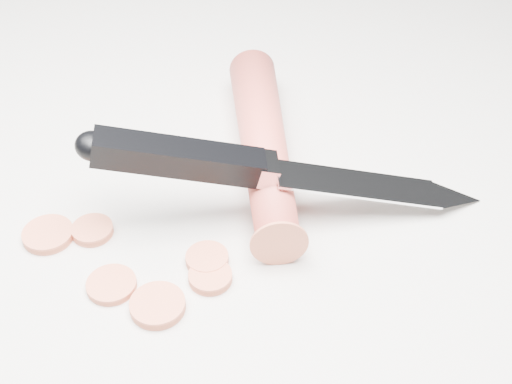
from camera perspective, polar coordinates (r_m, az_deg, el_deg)
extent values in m
plane|color=beige|center=(0.54, -7.67, -1.07)|extent=(2.40, 2.40, 0.00)
cylinder|color=#CB3D34|center=(0.56, 0.62, 3.86)|extent=(0.07, 0.22, 0.04)
cylinder|color=#D25D3E|center=(0.49, -11.49, -7.28)|extent=(0.03, 0.03, 0.01)
cylinder|color=#D25D3E|center=(0.48, -3.68, -6.79)|extent=(0.03, 0.03, 0.01)
cylinder|color=#D25D3E|center=(0.47, -7.88, -8.97)|extent=(0.04, 0.04, 0.01)
cylinder|color=#D25D3E|center=(0.49, -3.93, -5.36)|extent=(0.03, 0.03, 0.01)
cylinder|color=#D25D3E|center=(0.53, -16.30, -3.28)|extent=(0.04, 0.04, 0.01)
cylinder|color=#D25D3E|center=(0.52, -12.96, -2.99)|extent=(0.03, 0.03, 0.01)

